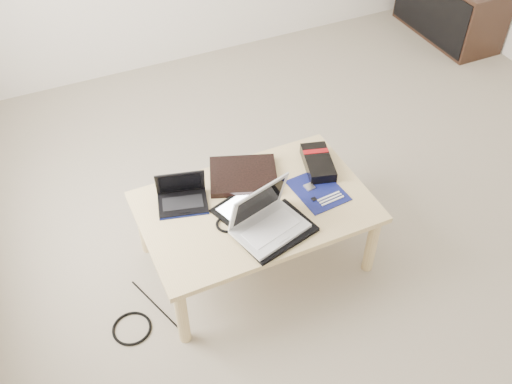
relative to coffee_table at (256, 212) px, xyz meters
name	(u,v)px	position (x,y,z in m)	size (l,w,h in m)	color
ground	(352,213)	(0.64, 0.07, -0.35)	(4.00, 4.00, 0.00)	#ACA08B
coffee_table	(256,212)	(0.00, 0.00, 0.00)	(1.10, 0.70, 0.40)	#DCC184
media_cabinet	(450,6)	(2.41, 1.52, -0.10)	(0.41, 0.90, 0.50)	#3A2217
book	(243,175)	(0.02, 0.20, 0.07)	(0.41, 0.38, 0.03)	black
netbook	(182,197)	(-0.31, 0.17, 0.08)	(0.27, 0.23, 0.17)	black
tablet	(242,208)	(-0.07, 0.00, 0.05)	(0.29, 0.26, 0.01)	black
remote	(266,182)	(0.11, 0.12, 0.06)	(0.09, 0.21, 0.02)	silver
neoprene_sleeve	(274,231)	(0.00, -0.20, 0.06)	(0.34, 0.25, 0.02)	black
white_laptop	(266,220)	(-0.02, -0.17, 0.11)	(0.36, 0.30, 0.22)	silver
motherboard	(318,190)	(0.32, -0.04, 0.05)	(0.24, 0.29, 0.01)	#0B124A
gpu_box	(318,163)	(0.41, 0.12, 0.08)	(0.20, 0.29, 0.06)	black
cable_coil	(227,224)	(-0.17, -0.06, 0.05)	(0.11, 0.11, 0.01)	black
floor_cable_coil	(132,328)	(-0.71, -0.15, -0.35)	(0.19, 0.19, 0.01)	black
floor_cable_trail	(155,304)	(-0.57, -0.06, -0.35)	(0.01, 0.01, 0.38)	black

